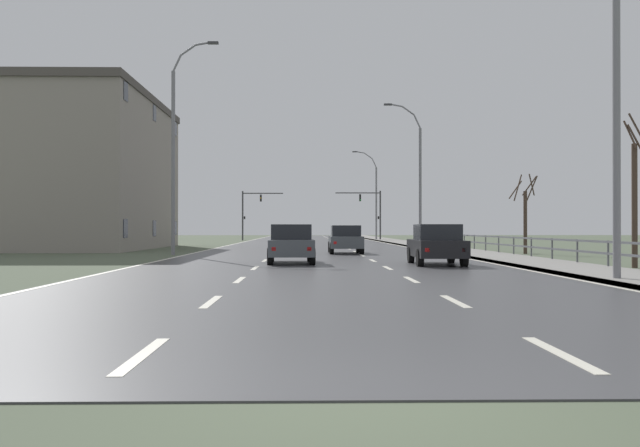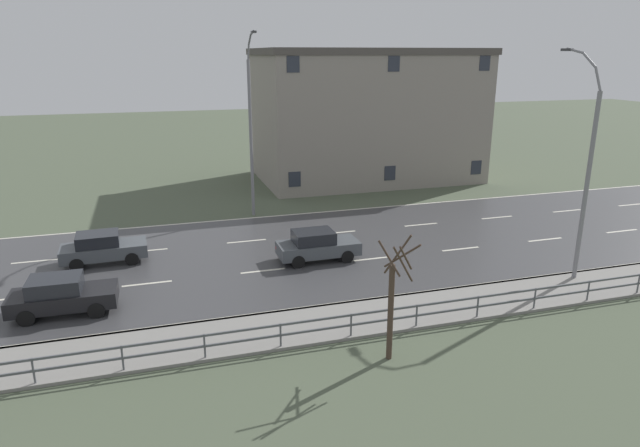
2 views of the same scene
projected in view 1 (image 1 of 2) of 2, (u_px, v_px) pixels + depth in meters
The scene contains 16 objects.
ground_plane at pixel (313, 247), 53.52m from camera, with size 160.00×160.00×0.12m.
road_asphalt_strip at pixel (312, 243), 65.52m from camera, with size 14.00×120.00×0.03m.
sidewalk_right at pixel (399, 242), 65.68m from camera, with size 3.00×120.00×0.12m.
guardrail at pixel (522, 243), 32.51m from camera, with size 0.07×39.89×1.00m.
street_lamp_foreground at pixel (611, 88), 17.70m from camera, with size 2.36×0.24×10.41m.
street_lamp_midground at pixel (418, 177), 48.35m from camera, with size 2.70×0.24×10.37m.
street_lamp_distant at pixel (374, 197), 79.00m from camera, with size 2.89×0.24×10.44m.
street_lamp_left_bank at pixel (176, 150), 35.80m from camera, with size 2.49×0.24×11.37m.
traffic_signal_right at pixel (372, 207), 77.43m from camera, with size 5.23×0.36×5.69m.
traffic_signal_left at pixel (250, 208), 77.64m from camera, with size 4.73×0.36×5.67m.
car_near_left at pixel (345, 239), 37.50m from camera, with size 1.84×4.10×1.57m.
car_far_right at pixel (436, 244), 25.97m from camera, with size 1.91×4.14×1.57m.
car_distant at pixel (291, 244), 27.08m from camera, with size 1.95×4.16×1.57m.
brick_building at pixel (79, 173), 46.80m from camera, with size 10.62×17.70×10.50m.
bare_tree_near at pixel (635, 199), 24.16m from camera, with size 0.76×0.52×5.49m.
bare_tree_mid at pixel (525, 215), 37.36m from camera, with size 1.55×1.55×4.45m.
Camera 1 is at (-0.51, -5.53, 1.43)m, focal length 37.98 mm.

